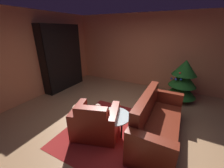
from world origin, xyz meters
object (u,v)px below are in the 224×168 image
(book_stack_on_table, at_px, (111,113))
(bottle_on_table, at_px, (108,115))
(armchair_red, at_px, (96,122))
(coffee_table, at_px, (114,117))
(couch_red, at_px, (156,123))
(bookshelf_unit, at_px, (64,59))
(decorated_tree, at_px, (183,80))

(book_stack_on_table, distance_m, bottle_on_table, 0.16)
(armchair_red, xyz_separation_m, bottle_on_table, (0.31, -0.02, 0.29))
(coffee_table, distance_m, book_stack_on_table, 0.13)
(couch_red, xyz_separation_m, bottle_on_table, (-0.82, -0.55, 0.28))
(bookshelf_unit, relative_size, armchair_red, 2.09)
(bottle_on_table, bearing_deg, book_stack_on_table, 98.46)
(book_stack_on_table, distance_m, decorated_tree, 2.68)
(decorated_tree, bearing_deg, bottle_on_table, -115.10)
(couch_red, bearing_deg, bookshelf_unit, 161.48)
(bookshelf_unit, bearing_deg, couch_red, -18.52)
(coffee_table, distance_m, bottle_on_table, 0.24)
(armchair_red, bearing_deg, bookshelf_unit, 144.94)
(armchair_red, relative_size, bottle_on_table, 3.89)
(bookshelf_unit, height_order, bottle_on_table, bookshelf_unit)
(coffee_table, xyz_separation_m, decorated_tree, (1.15, 2.36, 0.24))
(coffee_table, relative_size, bottle_on_table, 2.39)
(couch_red, height_order, coffee_table, couch_red)
(couch_red, height_order, bottle_on_table, couch_red)
(bottle_on_table, xyz_separation_m, decorated_tree, (1.19, 2.53, 0.08))
(coffee_table, bearing_deg, book_stack_on_table, -153.43)
(armchair_red, relative_size, book_stack_on_table, 5.06)
(book_stack_on_table, bearing_deg, coffee_table, 26.57)
(armchair_red, height_order, coffee_table, armchair_red)
(coffee_table, xyz_separation_m, book_stack_on_table, (-0.06, -0.03, 0.11))
(book_stack_on_table, xyz_separation_m, decorated_tree, (1.21, 2.38, 0.13))
(armchair_red, xyz_separation_m, book_stack_on_table, (0.29, 0.13, 0.24))
(couch_red, relative_size, bottle_on_table, 6.85)
(couch_red, xyz_separation_m, book_stack_on_table, (-0.84, -0.40, 0.23))
(couch_red, relative_size, book_stack_on_table, 8.92)
(book_stack_on_table, bearing_deg, couch_red, 25.53)
(couch_red, bearing_deg, bottle_on_table, -146.03)
(bottle_on_table, distance_m, decorated_tree, 2.80)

